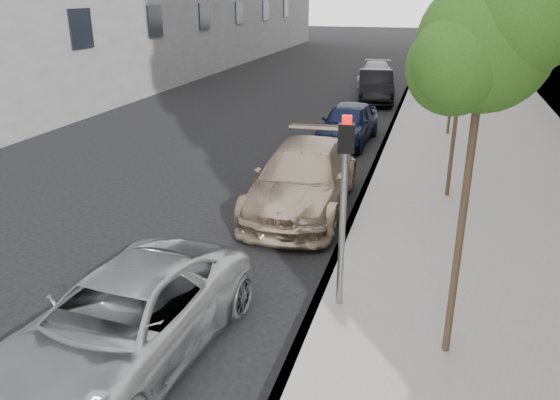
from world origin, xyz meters
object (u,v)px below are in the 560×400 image
at_px(minivan, 123,323).
at_px(suv, 303,178).
at_px(tree_mid, 466,41).
at_px(signal_pole, 344,191).
at_px(sedan_rear, 375,74).
at_px(sedan_blue, 348,123).
at_px(tree_near, 487,45).
at_px(tree_far, 462,12).
at_px(sedan_black, 375,86).

relative_size(minivan, suv, 0.89).
xyz_separation_m(tree_mid, signal_pole, (-1.69, -5.70, -1.76)).
xyz_separation_m(signal_pole, sedan_rear, (-2.23, 23.19, -1.44)).
distance_m(minivan, sedan_blue, 12.73).
distance_m(minivan, sedan_rear, 25.33).
height_order(minivan, sedan_blue, sedan_blue).
bearing_deg(minivan, sedan_rear, 93.73).
bearing_deg(sedan_rear, minivan, -94.29).
bearing_deg(tree_near, minivan, -162.58).
xyz_separation_m(tree_far, minivan, (-4.27, -14.34, -3.59)).
bearing_deg(sedan_blue, sedan_black, 93.45).
bearing_deg(suv, sedan_rear, 89.77).
relative_size(signal_pole, suv, 0.59).
bearing_deg(sedan_black, sedan_blue, -98.69).
height_order(tree_near, sedan_black, tree_near).
bearing_deg(sedan_rear, suv, -91.70).
bearing_deg(tree_far, suv, -112.64).
relative_size(tree_far, sedan_rear, 1.14).
bearing_deg(tree_mid, tree_far, 90.00).
relative_size(tree_mid, minivan, 0.97).
xyz_separation_m(tree_near, sedan_blue, (-3.33, 11.35, -3.60)).
distance_m(signal_pole, suv, 4.71).
relative_size(minivan, sedan_blue, 1.17).
height_order(sedan_black, sedan_rear, sedan_black).
height_order(tree_far, sedan_blue, tree_far).
height_order(minivan, sedan_black, sedan_black).
bearing_deg(tree_mid, signal_pole, -106.50).
xyz_separation_m(tree_mid, sedan_rear, (-3.92, 17.49, -3.19)).
bearing_deg(tree_far, tree_near, -90.00).
bearing_deg(minivan, tree_far, 77.93).
relative_size(tree_near, suv, 0.97).
bearing_deg(tree_far, minivan, -106.60).
height_order(tree_near, sedan_blue, tree_near).
relative_size(tree_mid, signal_pole, 1.48).
bearing_deg(sedan_blue, minivan, -90.82).
xyz_separation_m(tree_far, sedan_blue, (-3.33, -1.65, -3.56)).
bearing_deg(minivan, sedan_black, 91.87).
distance_m(sedan_black, sedan_rear, 4.96).
height_order(tree_near, signal_pole, tree_near).
xyz_separation_m(minivan, sedan_blue, (0.95, 12.70, 0.03)).
distance_m(tree_far, sedan_rear, 12.22).
bearing_deg(signal_pole, tree_mid, 63.71).
relative_size(sedan_black, sedan_rear, 1.02).
distance_m(tree_mid, sedan_rear, 18.21).
bearing_deg(sedan_blue, sedan_rear, 96.15).
bearing_deg(tree_far, sedan_rear, 109.63).
bearing_deg(suv, sedan_blue, 87.97).
distance_m(tree_near, minivan, 5.77).
bearing_deg(sedan_rear, tree_mid, -80.85).
bearing_deg(tree_mid, sedan_blue, 124.43).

